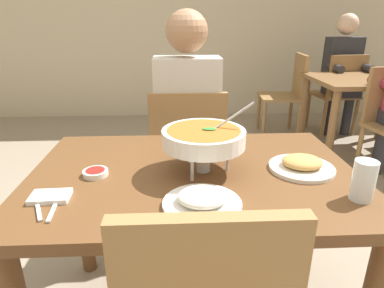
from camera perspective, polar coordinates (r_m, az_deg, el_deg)
dining_table_main at (r=1.29m, az=0.34°, el=-9.25°), size 1.20×0.82×0.73m
chair_diner_main at (r=1.96m, az=-0.79°, el=-1.77°), size 0.44×0.44×0.90m
diner_main at (r=1.91m, az=-0.86°, el=5.16°), size 0.40×0.45×1.31m
curry_bowl at (r=1.19m, az=2.01°, el=1.04°), size 0.33×0.30×0.26m
rice_plate at (r=1.01m, az=1.75°, el=-9.71°), size 0.24×0.24×0.06m
appetizer_plate at (r=1.30m, az=18.37°, el=-3.43°), size 0.24×0.24×0.06m
sauce_dish at (r=1.25m, az=-16.28°, el=-4.74°), size 0.09×0.09×0.02m
napkin_folded at (r=1.14m, az=-23.21°, el=-8.33°), size 0.12×0.08×0.02m
fork_utensil at (r=1.11m, az=-25.00°, el=-9.71°), size 0.08×0.16×0.01m
spoon_utensil at (r=1.09m, az=-22.54°, el=-9.83°), size 0.03×0.17×0.01m
drink_glass at (r=1.15m, az=27.37°, el=-5.90°), size 0.07×0.07×0.13m
dining_table_far at (r=3.60m, az=27.66°, el=7.97°), size 1.00×0.80×0.73m
chair_bg_right at (r=4.09m, az=24.00°, el=8.51°), size 0.49×0.49×0.90m
chair_bg_corner at (r=3.87m, az=16.31°, el=8.87°), size 0.48×0.48×0.90m
patron_bg_right at (r=4.09m, az=24.48°, el=11.83°), size 0.40×0.45×1.31m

